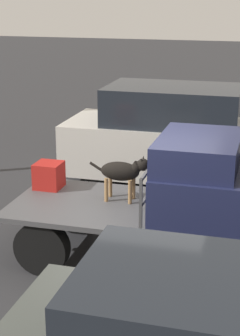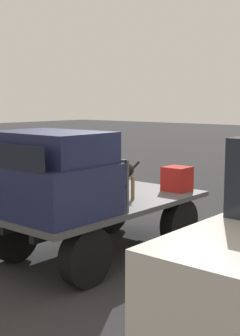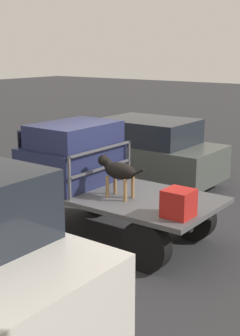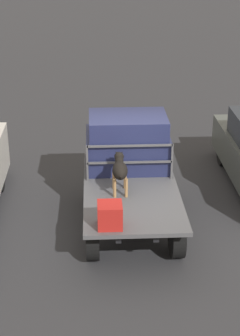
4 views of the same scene
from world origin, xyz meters
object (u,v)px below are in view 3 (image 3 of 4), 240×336
at_px(dog, 117,171).
at_px(cargo_crate, 179,203).
at_px(flatbed_truck, 118,206).
at_px(parked_sedan, 143,151).

bearing_deg(dog, cargo_crate, 166.19).
height_order(flatbed_truck, dog, dog).
height_order(flatbed_truck, cargo_crate, cargo_crate).
height_order(flatbed_truck, parked_sedan, parked_sedan).
bearing_deg(parked_sedan, flatbed_truck, 114.80).
relative_size(dog, parked_sedan, 0.24).
bearing_deg(cargo_crate, flatbed_truck, -17.27).
bearing_deg(flatbed_truck, parked_sedan, -63.34).
xyz_separation_m(cargo_crate, parked_sedan, (3.20, -3.84, -0.26)).
bearing_deg(flatbed_truck, cargo_crate, 162.73).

